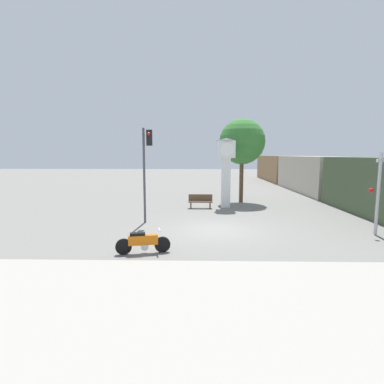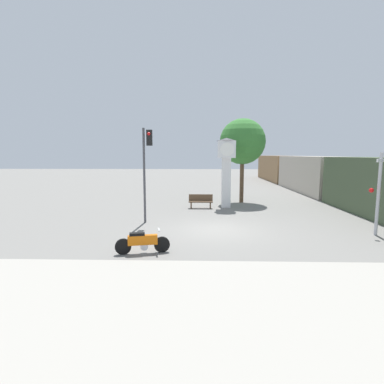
{
  "view_description": "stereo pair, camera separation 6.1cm",
  "coord_description": "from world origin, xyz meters",
  "px_view_note": "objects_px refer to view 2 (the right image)",
  "views": [
    {
      "loc": [
        -0.82,
        -13.94,
        3.57
      ],
      "look_at": [
        -1.18,
        1.15,
        1.68
      ],
      "focal_mm": 28.0,
      "sensor_mm": 36.0,
      "label": 1
    },
    {
      "loc": [
        -0.76,
        -13.94,
        3.57
      ],
      "look_at": [
        -1.18,
        1.15,
        1.68
      ],
      "focal_mm": 28.0,
      "sensor_mm": 36.0,
      "label": 2
    }
  ],
  "objects_px": {
    "clock_tower": "(226,161)",
    "motorcycle": "(143,242)",
    "railroad_crossing_signal": "(379,191)",
    "traffic_light": "(147,159)",
    "freight_train": "(310,174)",
    "bench": "(201,201)",
    "street_tree": "(243,142)"
  },
  "relations": [
    {
      "from": "traffic_light",
      "to": "street_tree",
      "type": "height_order",
      "value": "street_tree"
    },
    {
      "from": "clock_tower",
      "to": "street_tree",
      "type": "relative_size",
      "value": 0.76
    },
    {
      "from": "traffic_light",
      "to": "bench",
      "type": "distance_m",
      "value": 5.89
    },
    {
      "from": "traffic_light",
      "to": "bench",
      "type": "height_order",
      "value": "traffic_light"
    },
    {
      "from": "street_tree",
      "to": "bench",
      "type": "distance_m",
      "value": 5.66
    },
    {
      "from": "freight_train",
      "to": "railroad_crossing_signal",
      "type": "xyz_separation_m",
      "value": [
        -2.79,
        -16.11,
        0.31
      ]
    },
    {
      "from": "freight_train",
      "to": "bench",
      "type": "relative_size",
      "value": 23.45
    },
    {
      "from": "traffic_light",
      "to": "railroad_crossing_signal",
      "type": "height_order",
      "value": "traffic_light"
    },
    {
      "from": "clock_tower",
      "to": "freight_train",
      "type": "height_order",
      "value": "clock_tower"
    },
    {
      "from": "motorcycle",
      "to": "bench",
      "type": "xyz_separation_m",
      "value": [
        2.12,
        9.29,
        0.07
      ]
    },
    {
      "from": "freight_train",
      "to": "street_tree",
      "type": "height_order",
      "value": "street_tree"
    },
    {
      "from": "railroad_crossing_signal",
      "to": "motorcycle",
      "type": "bearing_deg",
      "value": -164.47
    },
    {
      "from": "clock_tower",
      "to": "traffic_light",
      "type": "height_order",
      "value": "traffic_light"
    },
    {
      "from": "motorcycle",
      "to": "clock_tower",
      "type": "relative_size",
      "value": 0.42
    },
    {
      "from": "street_tree",
      "to": "traffic_light",
      "type": "bearing_deg",
      "value": -130.47
    },
    {
      "from": "clock_tower",
      "to": "railroad_crossing_signal",
      "type": "height_order",
      "value": "clock_tower"
    },
    {
      "from": "clock_tower",
      "to": "bench",
      "type": "distance_m",
      "value": 3.17
    },
    {
      "from": "clock_tower",
      "to": "motorcycle",
      "type": "bearing_deg",
      "value": -111.43
    },
    {
      "from": "freight_train",
      "to": "bench",
      "type": "distance_m",
      "value": 14.32
    },
    {
      "from": "freight_train",
      "to": "traffic_light",
      "type": "bearing_deg",
      "value": -134.01
    },
    {
      "from": "traffic_light",
      "to": "motorcycle",
      "type": "bearing_deg",
      "value": -82.06
    },
    {
      "from": "motorcycle",
      "to": "traffic_light",
      "type": "relative_size",
      "value": 0.4
    },
    {
      "from": "railroad_crossing_signal",
      "to": "freight_train",
      "type": "bearing_deg",
      "value": 80.17
    },
    {
      "from": "traffic_light",
      "to": "freight_train",
      "type": "bearing_deg",
      "value": 45.99
    },
    {
      "from": "street_tree",
      "to": "railroad_crossing_signal",
      "type": "bearing_deg",
      "value": -62.54
    },
    {
      "from": "motorcycle",
      "to": "traffic_light",
      "type": "distance_m",
      "value": 5.83
    },
    {
      "from": "freight_train",
      "to": "bench",
      "type": "bearing_deg",
      "value": -137.9
    },
    {
      "from": "street_tree",
      "to": "bench",
      "type": "bearing_deg",
      "value": -139.87
    },
    {
      "from": "railroad_crossing_signal",
      "to": "traffic_light",
      "type": "bearing_deg",
      "value": 168.13
    },
    {
      "from": "motorcycle",
      "to": "railroad_crossing_signal",
      "type": "distance_m",
      "value": 10.42
    },
    {
      "from": "motorcycle",
      "to": "street_tree",
      "type": "height_order",
      "value": "street_tree"
    },
    {
      "from": "motorcycle",
      "to": "bench",
      "type": "relative_size",
      "value": 1.22
    }
  ]
}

